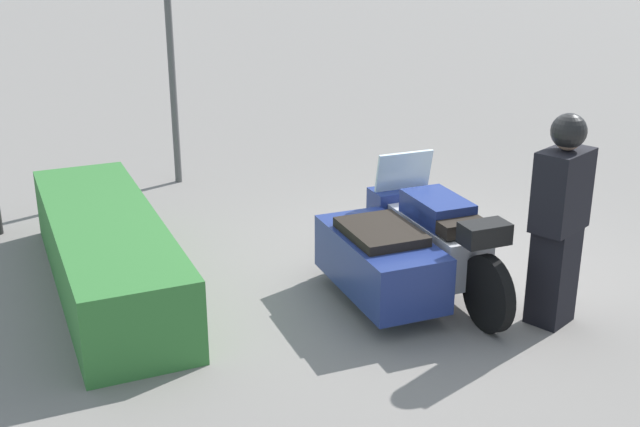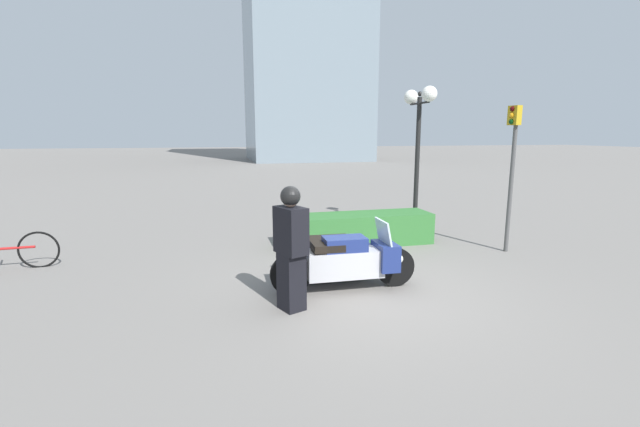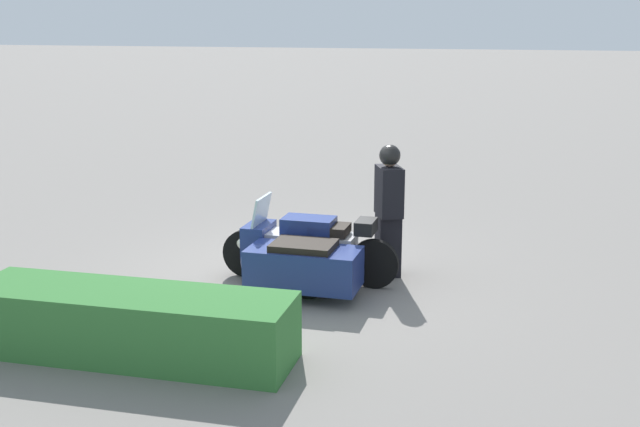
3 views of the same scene
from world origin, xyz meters
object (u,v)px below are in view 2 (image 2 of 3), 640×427
at_px(police_motorcycle, 341,257).
at_px(officer_rider, 291,246).
at_px(traffic_light_near, 512,157).
at_px(bicycle_parked, 6,252).
at_px(twin_lamp_post, 419,118).
at_px(hedge_bush_curbside, 358,229).

height_order(police_motorcycle, officer_rider, officer_rider).
relative_size(officer_rider, traffic_light_near, 0.59).
height_order(police_motorcycle, bicycle_parked, police_motorcycle).
distance_m(police_motorcycle, officer_rider, 1.46).
bearing_deg(twin_lamp_post, bicycle_parked, -172.93).
bearing_deg(officer_rider, police_motorcycle, 18.47).
xyz_separation_m(officer_rider, twin_lamp_post, (4.11, 4.29, 1.99)).
bearing_deg(traffic_light_near, twin_lamp_post, -72.72).
height_order(police_motorcycle, traffic_light_near, traffic_light_near).
relative_size(hedge_bush_curbside, bicycle_parked, 1.93).
bearing_deg(traffic_light_near, bicycle_parked, -13.47).
bearing_deg(hedge_bush_curbside, bicycle_parked, -178.28).
distance_m(twin_lamp_post, traffic_light_near, 2.68).
relative_size(police_motorcycle, hedge_bush_curbside, 0.71).
bearing_deg(police_motorcycle, officer_rider, -137.10).
relative_size(hedge_bush_curbside, traffic_light_near, 1.11).
xyz_separation_m(police_motorcycle, bicycle_parked, (-5.95, 2.26, -0.12)).
height_order(officer_rider, bicycle_parked, officer_rider).
bearing_deg(police_motorcycle, twin_lamp_post, 49.13).
bearing_deg(bicycle_parked, hedge_bush_curbside, -0.96).
relative_size(police_motorcycle, bicycle_parked, 1.36).
bearing_deg(bicycle_parked, traffic_light_near, -9.45).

